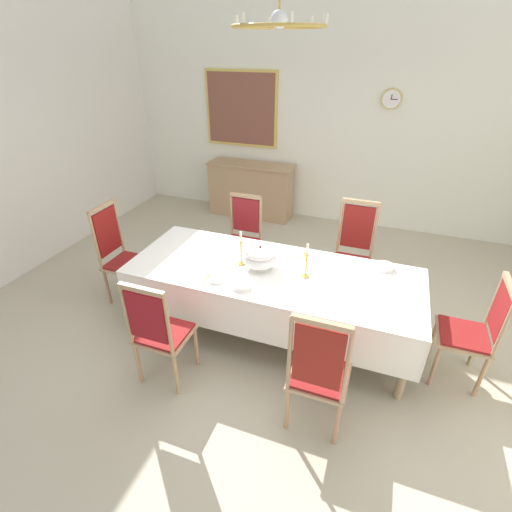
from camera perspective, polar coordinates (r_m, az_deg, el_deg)
name	(u,v)px	position (r m, az deg, el deg)	size (l,w,h in m)	color
ground	(271,331)	(4.07, 2.32, -11.43)	(6.83, 6.12, 0.04)	#B1A890
back_wall	(337,113)	(6.15, 12.34, 20.58)	(6.83, 0.08, 3.45)	silver
dining_table	(272,277)	(3.63, 2.51, -3.15)	(2.79, 1.06, 0.75)	tan
tablecloth	(272,280)	(3.66, 2.50, -3.72)	(2.81, 1.08, 0.43)	white
chair_south_a	(159,331)	(3.30, -14.56, -11.02)	(0.44, 0.42, 1.08)	tan
chair_north_a	(242,237)	(4.67, -2.09, 3.00)	(0.44, 0.42, 1.06)	tan
chair_south_b	(319,372)	(2.88, 9.53, -17.09)	(0.44, 0.42, 1.16)	#A18165
chair_north_b	(353,252)	(4.38, 14.60, 0.57)	(0.44, 0.42, 1.17)	tan
chair_head_west	(120,254)	(4.49, -20.01, 0.30)	(0.42, 0.44, 1.16)	tan
chair_head_east	(474,330)	(3.71, 30.32, -9.78)	(0.42, 0.44, 1.05)	tan
soup_tureen	(260,257)	(3.57, 0.63, -0.17)	(0.32, 0.32, 0.25)	white
candlestick_west	(241,251)	(3.62, -2.29, 0.71)	(0.07, 0.07, 0.36)	gold
candlestick_east	(306,264)	(3.45, 7.69, -1.20)	(0.07, 0.07, 0.35)	gold
bowl_near_left	(294,252)	(3.88, 5.90, 0.57)	(0.15, 0.15, 0.03)	white
bowl_near_right	(217,279)	(3.45, -6.06, -3.55)	(0.14, 0.14, 0.03)	white
bowl_far_left	(385,266)	(3.81, 19.05, -1.49)	(0.18, 0.18, 0.05)	white
bowl_far_right	(242,284)	(3.35, -2.22, -4.36)	(0.19, 0.19, 0.04)	white
spoon_primary	(305,254)	(3.89, 7.42, 0.34)	(0.05, 0.18, 0.01)	gold
spoon_secondary	(207,277)	(3.52, -7.43, -3.14)	(0.05, 0.18, 0.01)	gold
sideboard	(251,190)	(6.49, -0.76, 10.08)	(1.44, 0.48, 0.90)	tan
mounted_clock	(391,99)	(5.99, 19.99, 21.63)	(0.27, 0.06, 0.27)	#D1B251
framed_painting	(241,109)	(6.51, -2.28, 21.53)	(1.23, 0.05, 1.17)	#D1B251
chandelier	(279,24)	(3.04, 3.53, 31.83)	(0.68, 0.67, 0.66)	gold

